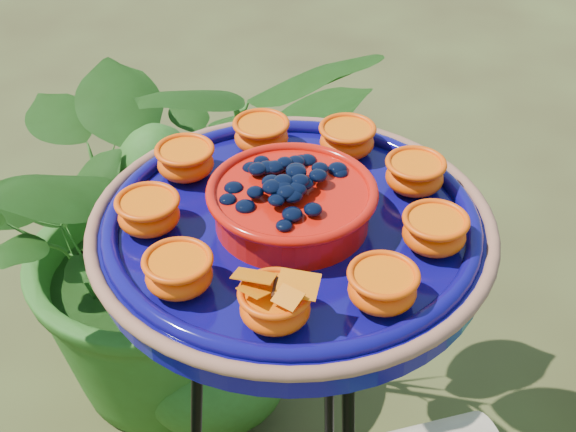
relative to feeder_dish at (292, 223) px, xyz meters
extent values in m
torus|color=black|center=(0.00, 0.00, -0.05)|extent=(0.31, 0.31, 0.02)
cylinder|color=black|center=(0.03, 0.15, -0.51)|extent=(0.03, 0.09, 0.91)
cylinder|color=#0B0759|center=(0.00, 0.00, -0.02)|extent=(0.54, 0.54, 0.04)
torus|color=#945743|center=(0.00, 0.00, 0.00)|extent=(0.49, 0.49, 0.02)
torus|color=#0B0759|center=(0.00, 0.00, 0.00)|extent=(0.45, 0.45, 0.02)
cylinder|color=red|center=(0.00, 0.00, 0.02)|extent=(0.21, 0.21, 0.05)
torus|color=red|center=(0.00, 0.00, 0.05)|extent=(0.20, 0.20, 0.01)
ellipsoid|color=black|center=(0.00, 0.00, 0.05)|extent=(0.16, 0.16, 0.03)
ellipsoid|color=#E54202|center=(0.17, 0.00, 0.02)|extent=(0.07, 0.07, 0.04)
cylinder|color=#FF5805|center=(0.17, 0.00, 0.04)|extent=(0.07, 0.07, 0.01)
ellipsoid|color=#E54202|center=(0.13, 0.11, 0.02)|extent=(0.07, 0.07, 0.04)
cylinder|color=#FF5805|center=(0.13, 0.11, 0.04)|extent=(0.07, 0.07, 0.01)
ellipsoid|color=#E54202|center=(0.03, 0.16, 0.02)|extent=(0.07, 0.07, 0.04)
cylinder|color=#FF5805|center=(0.03, 0.16, 0.04)|extent=(0.07, 0.07, 0.01)
ellipsoid|color=#E54202|center=(-0.08, 0.15, 0.02)|extent=(0.07, 0.07, 0.04)
cylinder|color=#FF5805|center=(-0.08, 0.15, 0.04)|extent=(0.07, 0.07, 0.01)
ellipsoid|color=#E54202|center=(-0.16, 0.06, 0.02)|extent=(0.07, 0.07, 0.04)
cylinder|color=#FF5805|center=(-0.16, 0.06, 0.04)|extent=(0.07, 0.07, 0.01)
ellipsoid|color=#E54202|center=(-0.16, -0.06, 0.02)|extent=(0.07, 0.07, 0.04)
cylinder|color=#FF5805|center=(-0.16, -0.06, 0.04)|extent=(0.07, 0.07, 0.01)
ellipsoid|color=#E54202|center=(-0.08, -0.14, 0.02)|extent=(0.07, 0.07, 0.04)
cylinder|color=#FF5805|center=(-0.08, -0.14, 0.04)|extent=(0.07, 0.07, 0.01)
ellipsoid|color=#E54202|center=(0.03, -0.16, 0.02)|extent=(0.07, 0.07, 0.04)
cylinder|color=#FF5805|center=(0.03, -0.16, 0.04)|extent=(0.07, 0.07, 0.01)
ellipsoid|color=#E54202|center=(0.13, -0.11, 0.02)|extent=(0.07, 0.07, 0.04)
cylinder|color=#FF5805|center=(0.13, -0.11, 0.04)|extent=(0.07, 0.07, 0.01)
cylinder|color=black|center=(0.03, -0.16, 0.05)|extent=(0.01, 0.03, 0.00)
cube|color=orange|center=(0.01, -0.16, 0.05)|extent=(0.04, 0.03, 0.01)
cube|color=orange|center=(0.05, -0.16, 0.05)|extent=(0.04, 0.03, 0.01)
imported|color=#255115|center=(-0.45, 0.55, -0.48)|extent=(1.14, 1.12, 0.96)
camera|label=1|loc=(0.20, -0.73, 0.59)|focal=50.00mm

